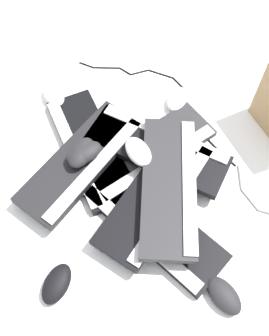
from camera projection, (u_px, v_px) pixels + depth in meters
ground_plane at (152, 164)px, 1.17m from camera, size 3.20×3.20×0.00m
keyboard_0 at (149, 152)px, 1.18m from camera, size 0.45×0.19×0.03m
keyboard_1 at (90, 148)px, 1.19m from camera, size 0.27×0.46×0.03m
keyboard_2 at (153, 225)px, 1.06m from camera, size 0.19×0.45×0.03m
keyboard_3 at (157, 195)px, 1.07m from camera, size 0.46×0.27×0.03m
keyboard_4 at (170, 184)px, 1.06m from camera, size 0.41×0.42×0.03m
keyboard_5 at (158, 149)px, 1.15m from camera, size 0.30×0.46×0.03m
keyboard_6 at (82, 161)px, 1.13m from camera, size 0.46×0.24×0.03m
mouse_0 at (54, 96)px, 1.28m from camera, size 0.08×0.12×0.04m
mouse_1 at (57, 284)px, 0.97m from camera, size 0.13×0.11×0.04m
mouse_2 at (138, 152)px, 1.10m from camera, size 0.09×0.12×0.04m
mouse_3 at (224, 296)px, 0.96m from camera, size 0.08×0.12×0.04m
mouse_4 at (177, 99)px, 1.28m from camera, size 0.13×0.11×0.04m
mouse_5 at (84, 153)px, 1.10m from camera, size 0.12×0.08×0.04m
mouse_6 at (81, 153)px, 1.10m from camera, size 0.13×0.11×0.04m
cable_0 at (162, 95)px, 1.31m from camera, size 0.22×0.68×0.01m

